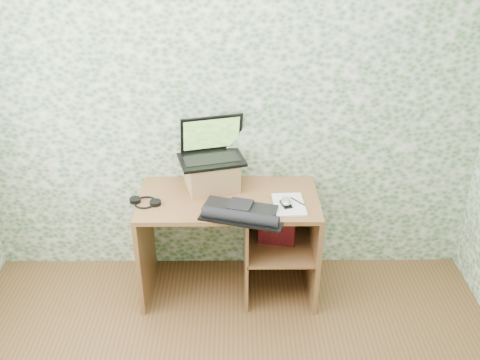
{
  "coord_description": "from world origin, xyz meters",
  "views": [
    {
      "loc": [
        0.05,
        -1.63,
        2.54
      ],
      "look_at": [
        0.08,
        1.39,
        0.91
      ],
      "focal_mm": 40.0,
      "sensor_mm": 36.0,
      "label": 1
    }
  ],
  "objects_px": {
    "riser": "(212,174)",
    "laptop": "(212,149)",
    "desk": "(240,229)",
    "notepad": "(289,205)",
    "keyboard": "(240,213)"
  },
  "relations": [
    {
      "from": "riser",
      "to": "desk",
      "type": "bearing_deg",
      "value": -31.07
    },
    {
      "from": "laptop",
      "to": "notepad",
      "type": "bearing_deg",
      "value": -44.86
    },
    {
      "from": "keyboard",
      "to": "notepad",
      "type": "bearing_deg",
      "value": 37.88
    },
    {
      "from": "riser",
      "to": "laptop",
      "type": "height_order",
      "value": "laptop"
    },
    {
      "from": "keyboard",
      "to": "laptop",
      "type": "bearing_deg",
      "value": 130.62
    },
    {
      "from": "keyboard",
      "to": "riser",
      "type": "bearing_deg",
      "value": 133.21
    },
    {
      "from": "desk",
      "to": "keyboard",
      "type": "relative_size",
      "value": 2.25
    },
    {
      "from": "desk",
      "to": "riser",
      "type": "xyz_separation_m",
      "value": [
        -0.19,
        0.12,
        0.37
      ]
    },
    {
      "from": "desk",
      "to": "keyboard",
      "type": "xyz_separation_m",
      "value": [
        -0.0,
        -0.26,
        0.29
      ]
    },
    {
      "from": "desk",
      "to": "notepad",
      "type": "bearing_deg",
      "value": -22.45
    },
    {
      "from": "laptop",
      "to": "keyboard",
      "type": "relative_size",
      "value": 0.91
    },
    {
      "from": "desk",
      "to": "laptop",
      "type": "height_order",
      "value": "laptop"
    },
    {
      "from": "desk",
      "to": "notepad",
      "type": "relative_size",
      "value": 4.26
    },
    {
      "from": "riser",
      "to": "keyboard",
      "type": "height_order",
      "value": "riser"
    },
    {
      "from": "notepad",
      "to": "desk",
      "type": "bearing_deg",
      "value": 154.43
    }
  ]
}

